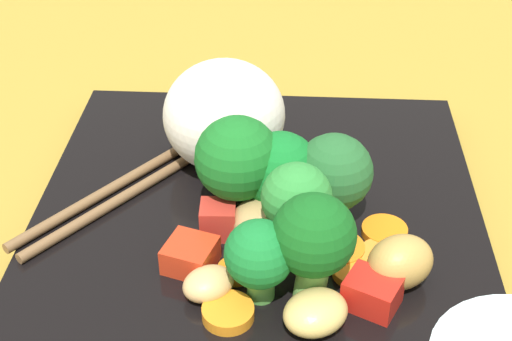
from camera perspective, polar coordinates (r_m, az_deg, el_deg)
The scene contains 23 objects.
ground_plane at distance 49.14cm, azimuth 0.19°, elevation -4.75°, with size 110.00×110.00×2.00cm, color olive.
square_plate at distance 48.07cm, azimuth 0.19°, elevation -3.19°, with size 28.11×28.11×1.40cm, color black.
rice_mound at distance 49.61cm, azimuth -2.45°, elevation 4.26°, with size 8.22×8.10×7.36cm, color silver.
broccoli_floret_0 at distance 44.84cm, azimuth 1.88°, elevation -0.12°, with size 4.80×4.80×5.89cm.
broccoli_floret_1 at distance 44.40cm, azimuth -1.44°, elevation 0.81°, with size 5.18×5.18×6.82cm.
broccoli_floret_2 at distance 39.22cm, azimuth 0.26°, elevation -6.57°, with size 3.74×3.74×5.05cm.
broccoli_floret_3 at distance 44.68cm, azimuth 5.97°, elevation -0.18°, with size 4.72×4.72×5.90cm.
broccoli_floret_4 at distance 39.05cm, azimuth 4.42°, elevation -5.20°, with size 4.53×4.53×6.54cm.
broccoli_floret_5 at distance 41.66cm, azimuth 3.11°, elevation -2.53°, with size 4.03×4.03×6.11cm.
carrot_slice_0 at distance 42.40cm, azimuth -1.61°, elevation -7.70°, with size 2.02×2.02×0.58cm, color orange.
carrot_slice_1 at distance 42.71cm, azimuth 7.37°, elevation -7.74°, with size 2.23×2.23×0.50cm, color orange.
carrot_slice_2 at distance 44.06cm, azimuth 9.69°, elevation -6.45°, with size 2.79×2.79×0.45cm, color orange.
carrot_slice_3 at distance 44.05cm, azimuth 6.29°, elevation -6.01°, with size 3.11×3.11×0.57cm, color orange.
carrot_slice_4 at distance 40.05cm, azimuth -2.15°, elevation -10.81°, with size 2.79×2.79×0.69cm, color orange.
carrot_slice_5 at distance 45.78cm, azimuth 9.80°, elevation -4.57°, with size 2.77×2.77×0.49cm, color orange.
pepper_chunk_0 at distance 44.71cm, azimuth -2.91°, elevation -3.79°, with size 2.11×1.94×2.10cm, color red.
pepper_chunk_1 at distance 42.76cm, azimuth -5.04°, elevation -6.47°, with size 2.68×2.65×1.62cm, color red.
pepper_chunk_2 at distance 40.75cm, azimuth 8.89°, elevation -9.20°, with size 2.78×2.30×1.82cm, color red.
chicken_piece_0 at distance 41.86cm, azimuth 10.96°, elevation -6.89°, with size 3.85×3.04×3.04cm, color #BB8F46.
chicken_piece_1 at distance 40.93cm, azimuth -3.67°, elevation -8.64°, with size 2.92×2.33×1.69cm, color tan.
chicken_piece_2 at distance 44.23cm, azimuth 0.46°, elevation -3.95°, with size 3.93×3.53×2.45cm, color tan.
chicken_piece_3 at distance 39.24cm, azimuth 4.57°, elevation -10.77°, with size 3.56×2.95×2.00cm, color tan.
chopstick_pair at distance 50.24cm, azimuth -8.05°, elevation -0.21°, with size 14.16×18.70×0.67cm.
Camera 1 is at (-3.57, 37.55, 30.51)cm, focal length 52.31 mm.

